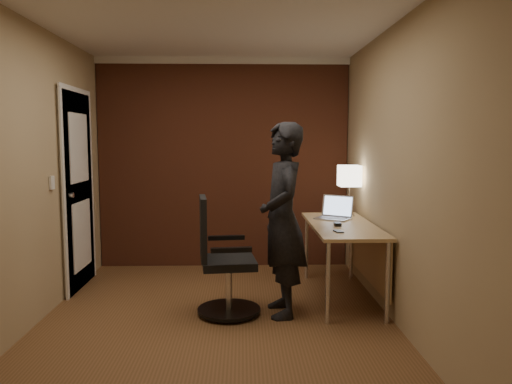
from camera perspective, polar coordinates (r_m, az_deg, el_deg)
room at (r=5.62m, az=-6.66°, el=4.27°), size 4.00×4.00×4.00m
desk at (r=4.90m, az=10.62°, el=-5.06°), size 0.60×1.50×0.73m
desk_lamp at (r=5.34m, az=10.62°, el=1.75°), size 0.22×0.22×0.54m
laptop at (r=5.16m, az=9.03°, el=-2.31°), size 0.42×0.40×0.23m
mouse at (r=4.74m, az=9.30°, el=-3.65°), size 0.06×0.10×0.03m
phone at (r=4.44m, az=9.40°, el=-4.46°), size 0.08×0.12×0.01m
office_chair at (r=4.40m, az=-3.99°, el=-8.24°), size 0.56×0.60×1.02m
person at (r=4.34m, az=3.06°, el=-3.17°), size 0.47×0.66×1.69m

